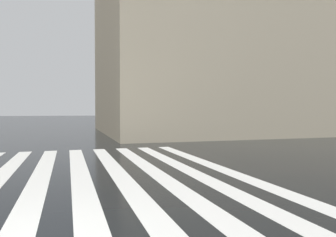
{
  "coord_description": "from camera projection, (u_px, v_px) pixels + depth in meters",
  "views": [
    {
      "loc": [
        -4.17,
        -0.52,
        1.73
      ],
      "look_at": [
        9.2,
        -4.67,
        1.38
      ],
      "focal_mm": 34.67,
      "sensor_mm": 36.0,
      "label": 1
    }
  ],
  "objects": [
    {
      "name": "zebra_crossing",
      "position": [
        102.0,
        179.0,
        8.08
      ],
      "size": [
        13.0,
        7.5,
        0.01
      ],
      "color": "silver",
      "rests_on": "ground_plane"
    },
    {
      "name": "haussmann_block_corner",
      "position": [
        259.0,
        2.0,
        27.83
      ],
      "size": [
        15.6,
        26.49,
        22.63
      ],
      "color": "beige",
      "rests_on": "ground_plane"
    }
  ]
}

